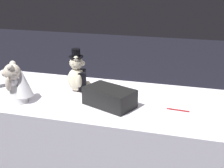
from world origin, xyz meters
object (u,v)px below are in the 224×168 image
Objects in this scene: signing_pen at (179,110)px; gift_case_black at (109,97)px; teddy_bear_groom at (78,76)px; teddy_bear_bride at (16,85)px.

signing_pen is 0.41m from gift_case_black.
teddy_bear_groom is at bearing -34.50° from gift_case_black.
teddy_bear_groom is 0.33m from gift_case_black.
gift_case_black reaches higher than signing_pen.
teddy_bear_bride is at bearing 9.96° from gift_case_black.
signing_pen is 0.40× the size of gift_case_black.
teddy_bear_groom is 2.13× the size of signing_pen.
teddy_bear_bride is 0.75× the size of gift_case_black.
teddy_bear_groom is 0.69m from signing_pen.
teddy_bear_bride is 1.86× the size of signing_pen.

